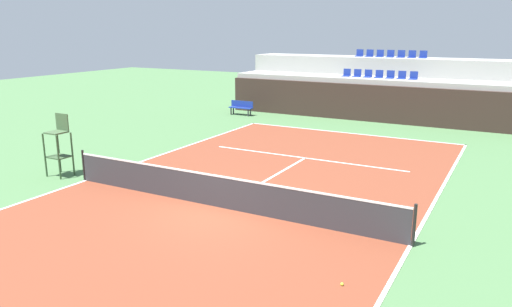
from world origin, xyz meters
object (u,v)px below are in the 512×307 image
(umpire_chair, at_px, (59,143))
(player_bench, at_px, (241,107))
(tennis_ball_2, at_px, (342,284))
(tennis_net, at_px, (219,191))

(umpire_chair, distance_m, player_bench, 14.01)
(tennis_ball_2, bearing_deg, player_bench, 125.98)
(tennis_net, height_order, umpire_chair, umpire_chair)
(tennis_net, distance_m, tennis_ball_2, 5.32)
(player_bench, bearing_deg, tennis_ball_2, -54.02)
(tennis_net, xyz_separation_m, tennis_ball_2, (4.62, -2.60, -0.47))
(player_bench, height_order, tennis_ball_2, player_bench)
(tennis_net, distance_m, player_bench, 15.88)
(umpire_chair, xyz_separation_m, player_bench, (-0.75, 13.97, -0.68))
(umpire_chair, xyz_separation_m, tennis_ball_2, (11.32, -2.65, -1.14))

